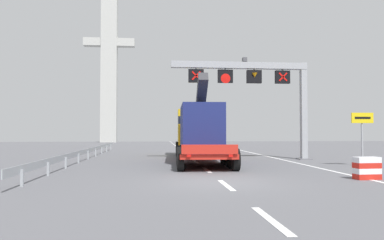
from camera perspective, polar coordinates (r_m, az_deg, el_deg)
name	(u,v)px	position (r m, az deg, el deg)	size (l,w,h in m)	color
ground	(218,182)	(14.22, 4.01, -9.61)	(112.00, 112.00, 0.00)	#5B5B60
lane_markings	(180,149)	(39.32, -1.82, -4.58)	(0.20, 65.20, 0.01)	silver
edge_line_right	(275,158)	(27.33, 12.79, -5.78)	(0.20, 63.00, 0.01)	silver
overhead_lane_gantry	(259,82)	(25.84, 10.26, 5.80)	(9.67, 0.90, 7.00)	#9EA0A5
heavy_haul_truck_red	(198,131)	(25.37, 0.89, -1.66)	(3.52, 14.14, 5.30)	red
exit_sign_yellow	(362,126)	(22.49, 24.86, -0.92)	(1.27, 0.15, 2.97)	#9EA0A5
crash_barrier_striped	(367,168)	(16.60, 25.44, -6.75)	(1.03, 0.57, 0.90)	red
guardrail_left	(87,151)	(26.39, -15.88, -4.70)	(0.13, 28.04, 0.76)	#999EA3
bridge_pylon_distant	(109,60)	(68.51, -12.69, 9.11)	(9.00, 2.00, 28.86)	#B7B7B2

